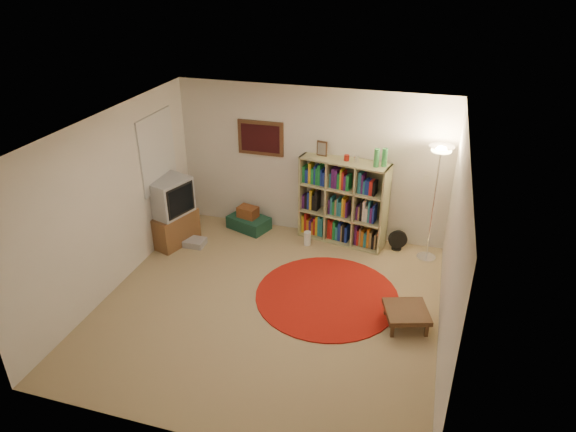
# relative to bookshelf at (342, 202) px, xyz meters

# --- Properties ---
(room) EXTENTS (4.54, 4.54, 2.54)m
(room) POSITION_rel_bookshelf_xyz_m (-0.64, -2.02, 0.57)
(room) COLOR #A1875E
(room) RESTS_ON ground
(bookshelf) EXTENTS (1.48, 0.66, 1.71)m
(bookshelf) POSITION_rel_bookshelf_xyz_m (0.00, 0.00, 0.00)
(bookshelf) COLOR tan
(bookshelf) RESTS_ON ground
(floor_lamp) EXTENTS (0.44, 0.44, 1.87)m
(floor_lamp) POSITION_rel_bookshelf_xyz_m (1.43, -0.20, 0.86)
(floor_lamp) COLOR white
(floor_lamp) RESTS_ON ground
(floor_fan) EXTENTS (0.31, 0.20, 0.35)m
(floor_fan) POSITION_rel_bookshelf_xyz_m (0.95, -0.07, -0.52)
(floor_fan) COLOR black
(floor_fan) RESTS_ON ground
(tv_stand) EXTENTS (0.75, 0.90, 1.13)m
(tv_stand) POSITION_rel_bookshelf_xyz_m (-2.66, -0.86, -0.15)
(tv_stand) COLOR brown
(tv_stand) RESTS_ON ground
(dvd_box) EXTENTS (0.33, 0.28, 0.11)m
(dvd_box) POSITION_rel_bookshelf_xyz_m (-2.26, -0.87, -0.64)
(dvd_box) COLOR #A7A6AA
(dvd_box) RESTS_ON ground
(suitcase) EXTENTS (0.79, 0.65, 0.22)m
(suitcase) POSITION_rel_bookshelf_xyz_m (-1.61, -0.06, -0.58)
(suitcase) COLOR #163E2E
(suitcase) RESTS_ON ground
(wicker_basket) EXTENTS (0.37, 0.31, 0.19)m
(wicker_basket) POSITION_rel_bookshelf_xyz_m (-1.62, -0.06, -0.38)
(wicker_basket) COLOR brown
(wicker_basket) RESTS_ON suitcase
(paper_towel) EXTENTS (0.14, 0.14, 0.24)m
(paper_towel) POSITION_rel_bookshelf_xyz_m (-0.49, -0.33, -0.57)
(paper_towel) COLOR white
(paper_towel) RESTS_ON ground
(red_rug) EXTENTS (2.01, 2.01, 0.02)m
(red_rug) POSITION_rel_bookshelf_xyz_m (0.14, -1.63, -0.68)
(red_rug) COLOR maroon
(red_rug) RESTS_ON ground
(side_table) EXTENTS (0.68, 0.68, 0.25)m
(side_table) POSITION_rel_bookshelf_xyz_m (1.25, -1.97, -0.48)
(side_table) COLOR #432717
(side_table) RESTS_ON ground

